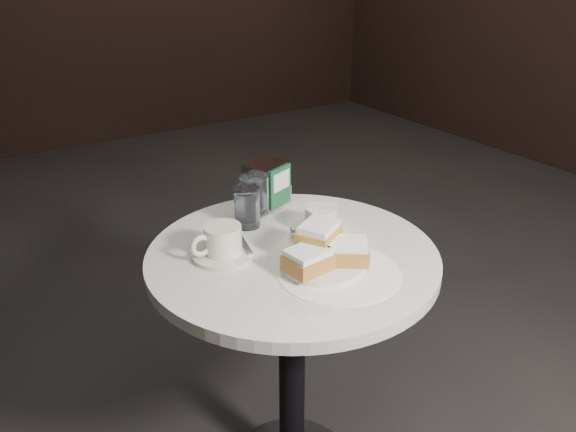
% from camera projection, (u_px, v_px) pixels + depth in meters
% --- Properties ---
extents(cafe_table, '(0.70, 0.70, 0.74)m').
position_uv_depth(cafe_table, '(292.00, 319.00, 1.43)').
color(cafe_table, black).
rests_on(cafe_table, ground).
extents(sugar_spill, '(0.37, 0.37, 0.00)m').
position_uv_depth(sugar_spill, '(339.00, 272.00, 1.26)').
color(sugar_spill, white).
rests_on(sugar_spill, cafe_table).
extents(beignet_plate, '(0.23, 0.23, 0.10)m').
position_uv_depth(beignet_plate, '(324.00, 253.00, 1.26)').
color(beignet_plate, silver).
rests_on(beignet_plate, cafe_table).
extents(coffee_cup_left, '(0.16, 0.16, 0.08)m').
position_uv_depth(coffee_cup_left, '(222.00, 243.00, 1.31)').
color(coffee_cup_left, beige).
rests_on(coffee_cup_left, cafe_table).
extents(coffee_cup_right, '(0.18, 0.18, 0.07)m').
position_uv_depth(coffee_cup_right, '(321.00, 222.00, 1.42)').
color(coffee_cup_right, white).
rests_on(coffee_cup_right, cafe_table).
extents(water_glass_left, '(0.09, 0.09, 0.11)m').
position_uv_depth(water_glass_left, '(247.00, 207.00, 1.45)').
color(water_glass_left, silver).
rests_on(water_glass_left, cafe_table).
extents(water_glass_right, '(0.08, 0.08, 0.11)m').
position_uv_depth(water_glass_right, '(251.00, 197.00, 1.50)').
color(water_glass_right, white).
rests_on(water_glass_right, cafe_table).
extents(napkin_dispenser, '(0.14, 0.12, 0.13)m').
position_uv_depth(napkin_dispenser, '(267.00, 185.00, 1.55)').
color(napkin_dispenser, silver).
rests_on(napkin_dispenser, cafe_table).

